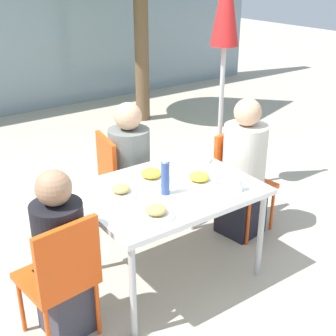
{
  "coord_description": "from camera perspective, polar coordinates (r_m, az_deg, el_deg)",
  "views": [
    {
      "loc": [
        -1.68,
        -2.36,
        2.17
      ],
      "look_at": [
        0.0,
        0.0,
        0.87
      ],
      "focal_mm": 50.0,
      "sensor_mm": 36.0,
      "label": 1
    }
  ],
  "objects": [
    {
      "name": "chair_left",
      "position": [
        2.85,
        -12.85,
        -12.32
      ],
      "size": [
        0.44,
        0.44,
        0.86
      ],
      "rotation": [
        0.0,
        0.0,
        0.12
      ],
      "color": "#E54C14",
      "rests_on": "ground"
    },
    {
      "name": "person_left",
      "position": [
        2.91,
        -12.85,
        -10.78
      ],
      "size": [
        0.31,
        0.31,
        1.11
      ],
      "rotation": [
        0.0,
        0.0,
        0.12
      ],
      "color": "#383842",
      "rests_on": "ground"
    },
    {
      "name": "plate_1",
      "position": [
        3.36,
        -2.06,
        -0.88
      ],
      "size": [
        0.28,
        0.28,
        0.07
      ],
      "color": "white",
      "rests_on": "dining_table"
    },
    {
      "name": "ground_plane",
      "position": [
        3.62,
        -0.0,
        -12.67
      ],
      "size": [
        24.0,
        24.0,
        0.0
      ],
      "primitive_type": "plane",
      "color": "#B2A893"
    },
    {
      "name": "bottle",
      "position": [
        3.11,
        -0.33,
        -1.2
      ],
      "size": [
        0.06,
        0.06,
        0.25
      ],
      "color": "#334C8E",
      "rests_on": "dining_table"
    },
    {
      "name": "chair_right",
      "position": [
        4.0,
        8.65,
        -0.74
      ],
      "size": [
        0.45,
        0.45,
        0.86
      ],
      "rotation": [
        0.0,
        0.0,
        -3.0
      ],
      "color": "#E54C14",
      "rests_on": "ground"
    },
    {
      "name": "plate_0",
      "position": [
        3.16,
        -5.76,
        -2.77
      ],
      "size": [
        0.23,
        0.23,
        0.06
      ],
      "color": "white",
      "rests_on": "dining_table"
    },
    {
      "name": "dining_table",
      "position": [
        3.27,
        -0.0,
        -3.34
      ],
      "size": [
        1.2,
        0.91,
        0.72
      ],
      "color": "white",
      "rests_on": "ground"
    },
    {
      "name": "person_right",
      "position": [
        3.9,
        9.17,
        -0.58
      ],
      "size": [
        0.36,
        0.36,
        1.19
      ],
      "rotation": [
        0.0,
        0.0,
        -3.0
      ],
      "color": "black",
      "rests_on": "ground"
    },
    {
      "name": "closed_umbrella",
      "position": [
        4.36,
        6.94,
        16.5
      ],
      "size": [
        0.36,
        0.36,
        2.23
      ],
      "color": "#333333",
      "rests_on": "ground"
    },
    {
      "name": "plate_2",
      "position": [
        3.32,
        3.8,
        -1.3
      ],
      "size": [
        0.26,
        0.26,
        0.07
      ],
      "color": "white",
      "rests_on": "dining_table"
    },
    {
      "name": "drinking_cup",
      "position": [
        3.22,
        8.52,
        -2.0
      ],
      "size": [
        0.08,
        0.08,
        0.09
      ],
      "color": "white",
      "rests_on": "dining_table"
    },
    {
      "name": "plate_3",
      "position": [
        2.89,
        -1.48,
        -5.38
      ],
      "size": [
        0.24,
        0.24,
        0.07
      ],
      "color": "white",
      "rests_on": "dining_table"
    },
    {
      "name": "person_far",
      "position": [
        3.91,
        -4.65,
        -0.56
      ],
      "size": [
        0.35,
        0.35,
        1.14
      ],
      "rotation": [
        0.0,
        0.0,
        -1.73
      ],
      "color": "#473D33",
      "rests_on": "ground"
    },
    {
      "name": "chair_far",
      "position": [
        3.94,
        -5.99,
        -0.99
      ],
      "size": [
        0.46,
        0.46,
        0.86
      ],
      "rotation": [
        0.0,
        0.0,
        -1.73
      ],
      "color": "#E54C14",
      "rests_on": "ground"
    },
    {
      "name": "salad_bowl",
      "position": [
        3.67,
        3.93,
        1.2
      ],
      "size": [
        0.17,
        0.17,
        0.05
      ],
      "color": "white",
      "rests_on": "dining_table"
    }
  ]
}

